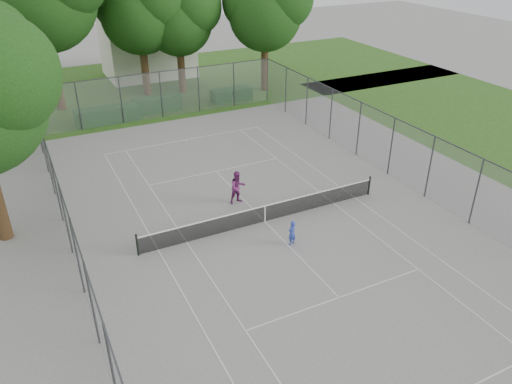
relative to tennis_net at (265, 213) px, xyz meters
name	(u,v)px	position (x,y,z in m)	size (l,w,h in m)	color
ground	(265,222)	(0.00, 0.00, -0.51)	(120.00, 120.00, 0.00)	slate
grass_far	(134,87)	(0.00, 26.00, -0.51)	(60.00, 20.00, 0.00)	#264C15
court_markings	(265,222)	(0.00, 0.00, -0.50)	(11.03, 23.83, 0.01)	silver
tennis_net	(265,213)	(0.00, 0.00, 0.00)	(12.87, 0.10, 1.10)	black
perimeter_fence	(265,190)	(0.00, 0.00, 1.30)	(18.08, 34.08, 3.52)	#38383D
tree_far_midleft	(140,8)	(0.59, 23.05, 6.58)	(7.18, 6.56, 10.33)	#3A2615
tree_far_midright	(179,15)	(3.60, 22.43, 5.96)	(6.55, 5.98, 9.41)	#3A2615
tree_far_right	(267,8)	(10.32, 19.78, 6.44)	(7.04, 6.43, 10.12)	#3A2615
hedge_left	(107,115)	(-4.01, 17.74, 0.06)	(4.57, 1.37, 1.14)	#144116
hedge_mid	(157,104)	(0.04, 18.46, 0.07)	(3.68, 1.05, 1.16)	#144116
hedge_right	(232,95)	(6.35, 18.34, 0.00)	(3.39, 1.24, 1.02)	#144116
house	(146,33)	(2.48, 29.30, 3.48)	(7.96, 6.17, 9.91)	white
girl_player	(292,233)	(0.20, -2.30, 0.11)	(0.45, 0.30, 1.25)	#2C3FA5
woman_player	(238,187)	(-0.38, 2.38, 0.39)	(0.88, 0.69, 1.81)	#742667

